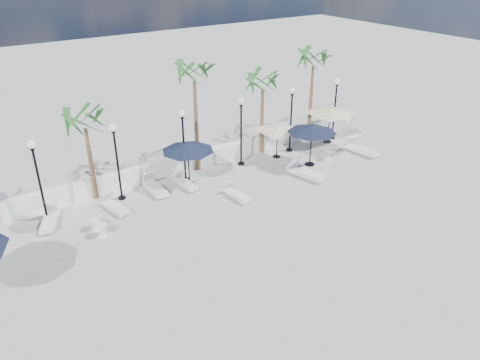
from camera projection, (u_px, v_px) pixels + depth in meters
ground at (260, 238)px, 19.65m from camera, size 100.00×100.00×0.00m
balustrade at (177, 165)px, 24.97m from camera, size 26.00×0.30×1.01m
lamppost_1 at (37, 170)px, 19.80m from camera, size 0.36×0.36×3.84m
lamppost_2 at (116, 151)px, 21.56m from camera, size 0.36×0.36×3.84m
lamppost_3 at (183, 136)px, 23.31m from camera, size 0.36×0.36×3.84m
lamppost_4 at (241, 122)px, 25.07m from camera, size 0.36×0.36×3.84m
lamppost_5 at (291, 111)px, 26.83m from camera, size 0.36×0.36×3.84m
lamppost_6 at (335, 100)px, 28.58m from camera, size 0.36×0.36×3.84m
palm_1 at (85, 125)px, 21.07m from camera, size 2.60×2.60×4.70m
palm_2 at (194, 77)px, 23.32m from camera, size 2.60×2.60×6.10m
palm_3 at (263, 87)px, 26.00m from camera, size 2.60×2.60×4.90m
palm_4 at (313, 64)px, 27.51m from camera, size 2.60×2.60×5.70m
lounger_1 at (50, 221)px, 20.46m from camera, size 1.27×1.90×0.68m
lounger_2 at (155, 187)px, 23.19m from camera, size 0.70×2.00×0.74m
lounger_3 at (237, 194)px, 22.66m from camera, size 0.64×1.69×0.62m
lounger_4 at (115, 206)px, 21.59m from camera, size 0.90×1.84×0.66m
lounger_5 at (186, 183)px, 23.70m from camera, size 0.64×1.68×0.62m
lounger_6 at (306, 173)px, 24.64m from camera, size 1.22×2.28×0.81m
lounger_7 at (362, 149)px, 27.44m from camera, size 1.00×2.22×0.80m
side_table_0 at (102, 229)px, 19.63m from camera, size 0.57×0.57×0.55m
side_table_1 at (95, 223)px, 20.11m from camera, size 0.51×0.51×0.50m
side_table_2 at (328, 155)px, 26.64m from camera, size 0.51×0.51×0.50m
parasol_navy_mid at (188, 147)px, 23.10m from camera, size 2.64×2.64×2.36m
parasol_navy_right at (312, 129)px, 25.21m from camera, size 2.71×2.71×2.43m
parasol_cream_sq_a at (330, 108)px, 28.14m from camera, size 4.90×4.90×2.41m
parasol_cream_sq_b at (278, 125)px, 26.24m from camera, size 4.23×4.23×2.12m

